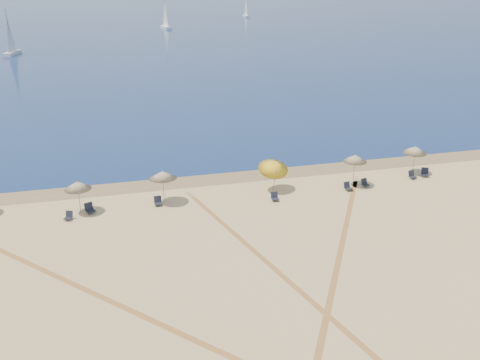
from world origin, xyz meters
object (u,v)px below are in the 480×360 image
(chair_5, at_px, (275,197))
(chair_9, at_px, (425,173))
(umbrella_3, at_px, (274,166))
(chair_3, at_px, (90,209))
(chair_7, at_px, (365,183))
(umbrella_5, at_px, (415,150))
(sailboat_2, at_px, (246,10))
(chair_4, at_px, (158,201))
(chair_8, at_px, (412,175))
(chair_6, at_px, (348,187))
(umbrella_2, at_px, (163,175))
(sailboat_0, at_px, (165,18))
(umbrella_1, at_px, (77,185))
(chair_2, at_px, (69,216))
(sailboat_1, at_px, (11,41))
(umbrella_4, at_px, (355,158))

(chair_5, bearing_deg, chair_9, 9.85)
(umbrella_3, xyz_separation_m, chair_9, (13.25, -0.17, -1.72))
(chair_3, bearing_deg, chair_7, -24.50)
(umbrella_5, distance_m, sailboat_2, 163.96)
(chair_7, bearing_deg, chair_4, 169.32)
(umbrella_5, bearing_deg, chair_7, -162.92)
(chair_4, relative_size, chair_5, 1.04)
(chair_7, relative_size, chair_8, 1.02)
(chair_8, bearing_deg, chair_6, -175.89)
(umbrella_2, distance_m, sailboat_2, 169.65)
(chair_4, relative_size, sailboat_2, 0.08)
(chair_3, distance_m, chair_7, 21.18)
(chair_4, height_order, chair_6, chair_4)
(umbrella_2, height_order, chair_7, umbrella_2)
(chair_5, distance_m, sailboat_2, 169.09)
(chair_5, relative_size, chair_6, 0.88)
(umbrella_5, xyz_separation_m, chair_9, (0.67, -0.84, -1.80))
(chair_5, xyz_separation_m, chair_6, (6.14, 0.47, 0.01))
(chair_8, height_order, sailboat_0, sailboat_0)
(chair_3, distance_m, sailboat_0, 128.38)
(umbrella_1, bearing_deg, sailboat_2, 71.17)
(chair_2, distance_m, sailboat_2, 172.88)
(umbrella_1, relative_size, chair_4, 3.72)
(chair_6, bearing_deg, sailboat_0, 77.12)
(chair_2, distance_m, chair_8, 27.16)
(umbrella_3, distance_m, chair_9, 13.36)
(chair_4, height_order, chair_8, chair_4)
(umbrella_5, xyz_separation_m, chair_4, (-21.56, -1.13, -1.83))
(chair_5, distance_m, chair_9, 13.77)
(umbrella_5, bearing_deg, chair_8, -122.17)
(chair_8, bearing_deg, sailboat_1, 112.63)
(chair_6, height_order, chair_8, same)
(umbrella_4, distance_m, umbrella_5, 6.20)
(umbrella_1, height_order, sailboat_1, sailboat_1)
(sailboat_0, bearing_deg, chair_9, -96.68)
(chair_2, xyz_separation_m, sailboat_1, (-15.04, 82.61, 2.46))
(umbrella_1, distance_m, sailboat_0, 128.28)
(umbrella_3, distance_m, chair_4, 9.16)
(umbrella_1, height_order, chair_9, umbrella_1)
(umbrella_2, xyz_separation_m, umbrella_3, (8.49, 0.14, -0.17))
(umbrella_2, distance_m, sailboat_1, 84.25)
(sailboat_0, relative_size, sailboat_2, 1.18)
(umbrella_3, xyz_separation_m, chair_3, (-13.80, -0.59, -1.71))
(sailboat_2, bearing_deg, chair_8, -99.27)
(umbrella_1, bearing_deg, chair_3, -16.06)
(chair_7, bearing_deg, chair_8, -1.69)
(umbrella_1, distance_m, chair_6, 20.25)
(umbrella_3, bearing_deg, chair_7, -7.23)
(umbrella_2, xyz_separation_m, chair_3, (-5.32, -0.45, -1.88))
(umbrella_2, distance_m, chair_4, 2.00)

